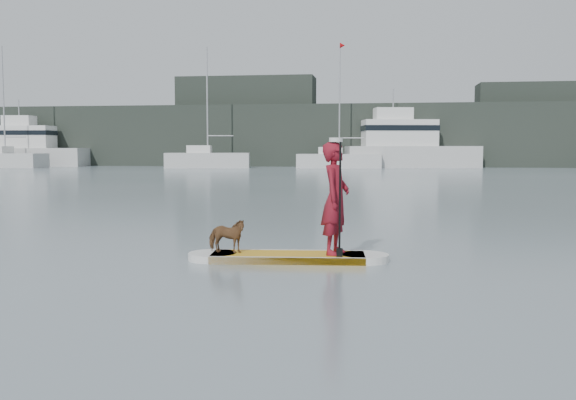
# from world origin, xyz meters

# --- Properties ---
(ground) EXTENTS (140.00, 140.00, 0.00)m
(ground) POSITION_xyz_m (0.00, 0.00, 0.00)
(ground) COLOR slate
(ground) RESTS_ON ground
(paddleboard) EXTENTS (3.29, 1.02, 0.12)m
(paddleboard) POSITION_xyz_m (2.28, -0.85, 0.06)
(paddleboard) COLOR orange
(paddleboard) RESTS_ON ground
(paddler) EXTENTS (0.56, 0.74, 1.82)m
(paddler) POSITION_xyz_m (3.05, -0.79, 1.03)
(paddler) COLOR maroon
(paddler) RESTS_ON paddleboard
(white_cap) EXTENTS (0.22, 0.22, 0.07)m
(white_cap) POSITION_xyz_m (3.05, -0.79, 1.98)
(white_cap) COLOR silver
(white_cap) RESTS_ON paddler
(dog) EXTENTS (0.70, 0.39, 0.57)m
(dog) POSITION_xyz_m (1.27, -0.94, 0.40)
(dog) COLOR #572F1D
(dog) RESTS_ON paddleboard
(paddle) EXTENTS (0.10, 0.30, 2.00)m
(paddle) POSITION_xyz_m (3.14, -1.07, 0.80)
(paddle) COLOR black
(paddle) RESTS_ON ground
(sailboat_a) EXTENTS (7.87, 3.27, 11.09)m
(sailboat_a) POSITION_xyz_m (-30.73, 43.89, 0.78)
(sailboat_a) COLOR silver
(sailboat_a) RESTS_ON ground
(sailboat_c) EXTENTS (7.85, 3.69, 10.83)m
(sailboat_c) POSITION_xyz_m (-11.89, 45.46, 0.80)
(sailboat_c) COLOR silver
(sailboat_c) RESTS_ON ground
(sailboat_d) EXTENTS (7.58, 2.44, 11.12)m
(sailboat_d) POSITION_xyz_m (-0.04, 46.68, 0.79)
(sailboat_d) COLOR silver
(sailboat_d) RESTS_ON ground
(motor_yacht_a) EXTENTS (12.47, 5.84, 7.20)m
(motor_yacht_a) POSITION_xyz_m (6.04, 48.89, 2.02)
(motor_yacht_a) COLOR silver
(motor_yacht_a) RESTS_ON ground
(motor_yacht_b) EXTENTS (10.15, 4.17, 6.54)m
(motor_yacht_b) POSITION_xyz_m (-30.50, 47.90, 1.84)
(motor_yacht_b) COLOR silver
(motor_yacht_b) RESTS_ON ground
(shore_mass) EXTENTS (90.00, 6.00, 6.00)m
(shore_mass) POSITION_xyz_m (0.00, 53.00, 3.00)
(shore_mass) COLOR black
(shore_mass) RESTS_ON ground
(shore_building_west) EXTENTS (14.00, 4.00, 9.00)m
(shore_building_west) POSITION_xyz_m (-10.00, 54.00, 4.50)
(shore_building_west) COLOR black
(shore_building_west) RESTS_ON ground
(shore_building_east) EXTENTS (10.00, 4.00, 8.00)m
(shore_building_east) POSITION_xyz_m (18.00, 54.00, 4.00)
(shore_building_east) COLOR black
(shore_building_east) RESTS_ON ground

